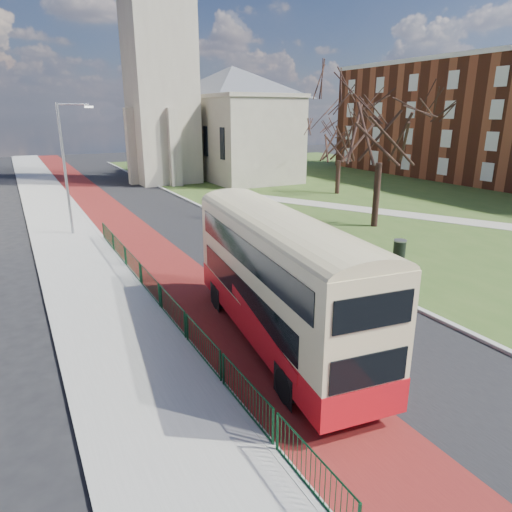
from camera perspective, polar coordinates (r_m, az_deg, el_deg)
ground at (r=16.53m, az=2.25°, el=-9.71°), size 160.00×160.00×0.00m
road_carriageway at (r=34.70m, az=-12.46°, el=4.55°), size 9.00×120.00×0.01m
bus_lane at (r=34.10m, az=-16.82°, el=3.98°), size 3.40×120.00×0.01m
pavement_west at (r=33.59m, az=-23.17°, el=3.21°), size 4.00×120.00×0.12m
kerb_west at (r=33.80m, az=-19.81°, el=3.68°), size 0.25×120.00×0.13m
kerb_east at (r=37.96m, az=-6.61°, el=6.04°), size 0.25×80.00×0.13m
grass_green at (r=48.77m, az=15.87°, el=7.99°), size 40.00×80.00×0.04m
footpath at (r=36.40m, az=21.95°, el=4.36°), size 18.84×32.82×0.03m
pedestrian_railing at (r=18.63m, az=-11.96°, el=-4.98°), size 0.07×24.00×1.12m
gothic_church at (r=54.75m, az=-7.07°, el=23.27°), size 16.38×18.00×40.00m
brick_terrace at (r=57.63m, az=28.39°, el=14.74°), size 10.30×44.30×13.50m
streetlamp at (r=30.95m, az=-22.58°, el=10.73°), size 2.13×0.18×8.00m
bus at (r=14.96m, az=2.81°, el=-2.31°), size 3.73×10.67×4.37m
winter_tree_near at (r=31.77m, az=15.62°, el=17.22°), size 8.14×8.14×11.08m
winter_tree_far at (r=44.70m, az=10.47°, el=14.75°), size 6.74×6.74×8.03m
litter_bin at (r=25.34m, az=17.48°, el=0.74°), size 0.80×0.80×1.10m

